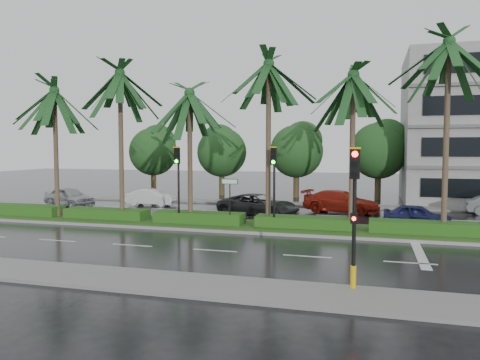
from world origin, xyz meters
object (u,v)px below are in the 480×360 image
(car_darkgrey, at_px, (259,205))
(car_blue, at_px, (417,215))
(car_silver, at_px, (69,197))
(signal_near, at_px, (354,212))
(street_sign, at_px, (230,190))
(car_red, at_px, (341,202))
(signal_median_left, at_px, (178,174))
(car_white, at_px, (151,197))

(car_darkgrey, xyz_separation_m, car_blue, (9.50, -1.17, -0.11))
(car_silver, bearing_deg, signal_near, -108.22)
(signal_near, distance_m, street_sign, 12.11)
(street_sign, relative_size, car_darkgrey, 0.49)
(street_sign, relative_size, car_blue, 0.71)
(car_darkgrey, bearing_deg, car_red, -43.14)
(signal_near, distance_m, car_blue, 13.85)
(signal_median_left, bearing_deg, car_red, 44.14)
(car_white, height_order, car_red, car_red)
(signal_median_left, bearing_deg, car_silver, 152.56)
(car_silver, distance_m, car_white, 6.08)
(car_white, relative_size, car_blue, 1.04)
(signal_near, bearing_deg, street_sign, 125.34)
(car_red, height_order, car_blue, car_red)
(signal_median_left, distance_m, car_white, 10.48)
(car_white, relative_size, car_darkgrey, 0.72)
(car_darkgrey, relative_size, car_blue, 1.44)
(street_sign, bearing_deg, car_red, 55.71)
(car_blue, bearing_deg, street_sign, 116.86)
(street_sign, distance_m, car_white, 12.15)
(signal_near, bearing_deg, car_red, 94.78)
(car_white, bearing_deg, car_blue, -106.43)
(car_white, distance_m, car_blue, 19.43)
(signal_near, height_order, car_red, signal_near)
(car_blue, bearing_deg, signal_median_left, 113.36)
(car_silver, bearing_deg, car_blue, -77.36)
(car_red, bearing_deg, signal_median_left, 146.61)
(car_blue, bearing_deg, car_silver, 92.24)
(street_sign, height_order, car_white, street_sign)
(signal_median_left, xyz_separation_m, car_blue, (13.00, 3.70, -2.37))
(signal_median_left, relative_size, car_darkgrey, 0.82)
(signal_median_left, bearing_deg, car_blue, 15.89)
(car_white, height_order, car_blue, car_white)
(car_darkgrey, height_order, car_red, car_red)
(signal_median_left, height_order, car_red, signal_median_left)
(signal_near, xyz_separation_m, car_white, (-15.86, 18.05, -1.87))
(street_sign, xyz_separation_m, car_red, (5.50, 8.07, -1.37))
(street_sign, height_order, car_red, street_sign)
(signal_near, relative_size, car_red, 0.83)
(street_sign, distance_m, car_darkgrey, 4.91)
(car_silver, height_order, car_blue, car_silver)
(signal_median_left, height_order, street_sign, signal_median_left)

